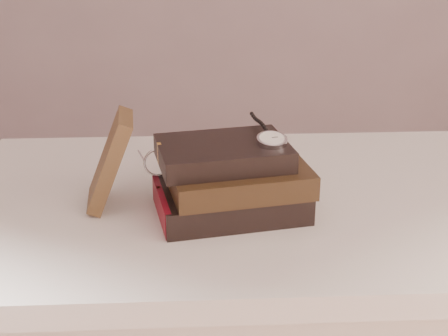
{
  "coord_description": "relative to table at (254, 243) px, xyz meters",
  "views": [
    {
      "loc": [
        -0.1,
        -0.62,
        1.21
      ],
      "look_at": [
        -0.06,
        0.29,
        0.82
      ],
      "focal_mm": 51.4,
      "sensor_mm": 36.0,
      "label": 1
    }
  ],
  "objects": [
    {
      "name": "journal",
      "position": [
        -0.24,
        -0.02,
        0.17
      ],
      "size": [
        0.09,
        0.1,
        0.15
      ],
      "primitive_type": "cube",
      "rotation": [
        0.0,
        0.39,
        0.09
      ],
      "color": "#3C2817",
      "rests_on": "table"
    },
    {
      "name": "book_stack",
      "position": [
        -0.04,
        -0.06,
        0.15
      ],
      "size": [
        0.26,
        0.19,
        0.11
      ],
      "color": "black",
      "rests_on": "table"
    },
    {
      "name": "pocket_watch",
      "position": [
        0.02,
        -0.05,
        0.21
      ],
      "size": [
        0.06,
        0.15,
        0.02
      ],
      "color": "silver",
      "rests_on": "book_stack"
    },
    {
      "name": "table",
      "position": [
        0.0,
        0.0,
        0.0
      ],
      "size": [
        1.0,
        0.6,
        0.75
      ],
      "color": "silver",
      "rests_on": "ground"
    },
    {
      "name": "eyeglasses",
      "position": [
        -0.14,
        0.0,
        0.16
      ],
      "size": [
        0.11,
        0.12,
        0.05
      ],
      "color": "silver",
      "rests_on": "book_stack"
    }
  ]
}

